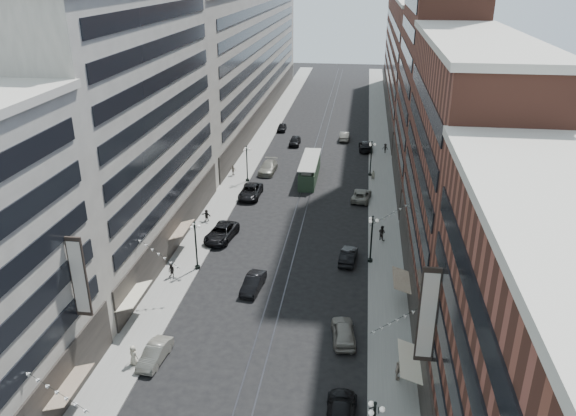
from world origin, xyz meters
The scene contains 36 objects.
ground centered at (0.00, 60.00, 0.00)m, with size 220.00×220.00×0.00m, color black.
sidewalk_west centered at (-11.00, 70.00, 0.07)m, with size 4.00×180.00×0.15m, color gray.
sidewalk_east centered at (11.00, 70.00, 0.07)m, with size 4.00×180.00×0.15m, color gray.
rail_west centered at (-0.70, 70.00, 0.01)m, with size 0.12×180.00×0.02m, color #2D2D33.
rail_east centered at (0.70, 70.00, 0.01)m, with size 0.12×180.00×0.02m, color #2D2D33.
building_west_mid centered at (-17.00, 33.00, 14.00)m, with size 8.00×36.00×28.00m, color #ACA798.
building_west_far centered at (-17.00, 96.00, 13.00)m, with size 8.00×90.00×26.00m, color #ACA798.
building_east_mid centered at (17.00, 28.00, 12.00)m, with size 8.00×30.00×24.00m, color brown.
building_east_tower centered at (17.00, 56.00, 21.00)m, with size 8.00×26.00×42.00m, color brown.
building_east_far centered at (17.00, 105.00, 12.00)m, with size 8.00×72.00×24.00m, color brown.
lamppost_sw_far centered at (-9.20, 28.00, 3.10)m, with size 1.03×1.14×5.52m.
lamppost_sw_mid centered at (-9.20, 55.00, 3.10)m, with size 1.03×1.14×5.52m.
lamppost_se_far centered at (9.20, 32.00, 3.10)m, with size 1.03×1.14×5.52m.
lamppost_se_mid centered at (9.20, 60.00, 3.10)m, with size 1.03×1.14×5.52m.
streetcar centered at (0.00, 57.47, 1.47)m, with size 2.55×11.53×3.19m.
car_1 centered at (-8.40, 12.74, 0.71)m, with size 1.51×4.32×1.42m, color gray.
car_2 centered at (-8.40, 35.50, 0.83)m, with size 2.77×6.00×1.67m, color black.
car_3 centered at (7.11, 8.13, 0.78)m, with size 2.18×5.37×1.56m, color black.
car_4 centered at (6.87, 17.68, 0.82)m, with size 1.95×4.84×1.65m, color gray.
car_5 centered at (-2.48, 24.78, 0.75)m, with size 1.60×4.58×1.51m, color black.
pedestrian_1 centered at (-9.90, 11.96, 1.02)m, with size 0.85×0.46×1.74m, color #B7B097.
pedestrian_2 centered at (-11.33, 25.84, 0.91)m, with size 0.74×0.41×1.53m, color black.
pedestrian_4 centered at (11.28, 12.93, 0.98)m, with size 0.97×0.44×1.66m, color #BBAB9B.
car_7 centered at (-7.54, 49.11, 0.83)m, with size 2.75×5.97×1.66m, color black.
car_8 centered at (-6.81, 59.60, 0.85)m, with size 2.38×5.86×1.70m, color gray.
car_9 centered at (-8.16, 84.19, 0.70)m, with size 1.66×4.12×1.40m, color black.
car_10 centered at (6.80, 31.90, 0.76)m, with size 1.61×4.61×1.52m, color black.
car_11 centered at (7.98, 50.08, 0.71)m, with size 2.37×5.13×1.43m, color slate.
car_12 centered at (8.40, 73.44, 0.83)m, with size 2.33×5.74×1.67m, color black.
car_13 centered at (-4.41, 74.94, 0.79)m, with size 1.87×4.65×1.58m, color black.
car_14 centered at (4.44, 79.35, 0.80)m, with size 1.70×4.88×1.61m, color slate.
pedestrian_5 centered at (-11.47, 40.07, 0.92)m, with size 1.43×0.41×1.54m, color black.
pedestrian_6 centered at (-11.87, 57.20, 0.99)m, with size 0.99×0.45×1.69m, color gray.
pedestrian_7 centered at (10.54, 37.58, 1.07)m, with size 0.89×0.49×1.84m, color black.
pedestrian_8 centered at (9.62, 57.72, 0.98)m, with size 0.61×0.40×1.67m, color #9B9680.
pedestrian_9 centered at (11.80, 71.97, 0.97)m, with size 1.06×0.44×1.64m, color black.
Camera 1 is at (7.47, -23.08, 29.97)m, focal length 35.00 mm.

